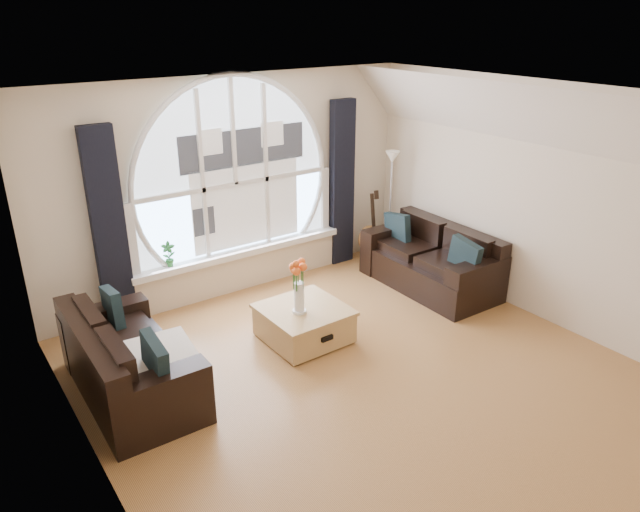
{
  "coord_description": "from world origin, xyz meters",
  "views": [
    {
      "loc": [
        -3.23,
        -3.64,
        3.38
      ],
      "look_at": [
        0.0,
        0.9,
        1.05
      ],
      "focal_mm": 33.16,
      "sensor_mm": 36.0,
      "label": 1
    }
  ],
  "objects_px": {
    "sofa_right": "(431,258)",
    "floor_lamp": "(390,207)",
    "potted_plant": "(169,254)",
    "guitar": "(370,224)",
    "vase_flowers": "(299,279)",
    "sofa_left": "(130,356)",
    "coffee_chest": "(304,322)"
  },
  "relations": [
    {
      "from": "sofa_left",
      "to": "potted_plant",
      "type": "bearing_deg",
      "value": 55.86
    },
    {
      "from": "coffee_chest",
      "to": "vase_flowers",
      "type": "bearing_deg",
      "value": -151.52
    },
    {
      "from": "coffee_chest",
      "to": "potted_plant",
      "type": "bearing_deg",
      "value": 119.05
    },
    {
      "from": "sofa_left",
      "to": "sofa_right",
      "type": "height_order",
      "value": "sofa_right"
    },
    {
      "from": "potted_plant",
      "to": "guitar",
      "type": "bearing_deg",
      "value": -3.86
    },
    {
      "from": "sofa_left",
      "to": "sofa_right",
      "type": "distance_m",
      "value": 3.97
    },
    {
      "from": "floor_lamp",
      "to": "vase_flowers",
      "type": "bearing_deg",
      "value": -152.63
    },
    {
      "from": "guitar",
      "to": "vase_flowers",
      "type": "bearing_deg",
      "value": -132.42
    },
    {
      "from": "coffee_chest",
      "to": "vase_flowers",
      "type": "distance_m",
      "value": 0.57
    },
    {
      "from": "guitar",
      "to": "sofa_left",
      "type": "bearing_deg",
      "value": -148.14
    },
    {
      "from": "sofa_right",
      "to": "vase_flowers",
      "type": "distance_m",
      "value": 2.23
    },
    {
      "from": "sofa_left",
      "to": "coffee_chest",
      "type": "bearing_deg",
      "value": -3.2
    },
    {
      "from": "potted_plant",
      "to": "sofa_left",
      "type": "bearing_deg",
      "value": -124.7
    },
    {
      "from": "sofa_left",
      "to": "sofa_right",
      "type": "bearing_deg",
      "value": 1.24
    },
    {
      "from": "coffee_chest",
      "to": "floor_lamp",
      "type": "distance_m",
      "value": 2.61
    },
    {
      "from": "guitar",
      "to": "floor_lamp",
      "type": "bearing_deg",
      "value": -28.22
    },
    {
      "from": "sofa_right",
      "to": "coffee_chest",
      "type": "xyz_separation_m",
      "value": [
        -2.1,
        -0.17,
        -0.19
      ]
    },
    {
      "from": "floor_lamp",
      "to": "potted_plant",
      "type": "bearing_deg",
      "value": 173.06
    },
    {
      "from": "vase_flowers",
      "to": "potted_plant",
      "type": "bearing_deg",
      "value": 116.27
    },
    {
      "from": "sofa_right",
      "to": "guitar",
      "type": "distance_m",
      "value": 1.19
    },
    {
      "from": "coffee_chest",
      "to": "sofa_right",
      "type": "bearing_deg",
      "value": 4.06
    },
    {
      "from": "sofa_right",
      "to": "vase_flowers",
      "type": "xyz_separation_m",
      "value": [
        -2.19,
        -0.22,
        0.37
      ]
    },
    {
      "from": "vase_flowers",
      "to": "floor_lamp",
      "type": "xyz_separation_m",
      "value": [
        2.35,
        1.22,
        0.03
      ]
    },
    {
      "from": "coffee_chest",
      "to": "vase_flowers",
      "type": "xyz_separation_m",
      "value": [
        -0.09,
        -0.05,
        0.56
      ]
    },
    {
      "from": "vase_flowers",
      "to": "guitar",
      "type": "bearing_deg",
      "value": 33.08
    },
    {
      "from": "coffee_chest",
      "to": "sofa_left",
      "type": "bearing_deg",
      "value": 175.66
    },
    {
      "from": "coffee_chest",
      "to": "guitar",
      "type": "distance_m",
      "value": 2.48
    },
    {
      "from": "sofa_left",
      "to": "potted_plant",
      "type": "height_order",
      "value": "potted_plant"
    },
    {
      "from": "sofa_right",
      "to": "floor_lamp",
      "type": "distance_m",
      "value": 1.09
    },
    {
      "from": "sofa_left",
      "to": "coffee_chest",
      "type": "height_order",
      "value": "sofa_left"
    },
    {
      "from": "floor_lamp",
      "to": "potted_plant",
      "type": "xyz_separation_m",
      "value": [
        -3.14,
        0.38,
        -0.1
      ]
    },
    {
      "from": "sofa_left",
      "to": "potted_plant",
      "type": "relative_size",
      "value": 5.62
    }
  ]
}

